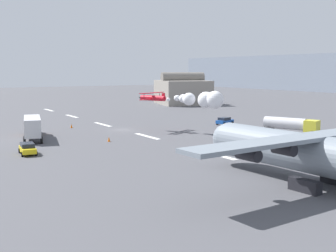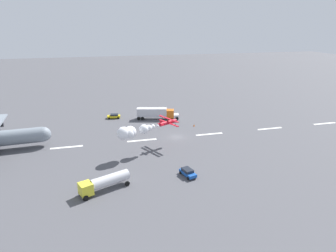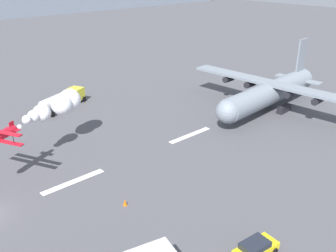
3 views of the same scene
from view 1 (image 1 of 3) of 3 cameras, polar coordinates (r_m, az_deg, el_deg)
name	(u,v)px [view 1 (image 1 of 3)]	position (r m, az deg, el deg)	size (l,w,h in m)	color
ground_plane	(123,130)	(84.84, -5.83, -0.49)	(440.00, 440.00, 0.00)	#4C4C51
runway_stripe_0	(49,110)	(130.35, -15.08, 1.99)	(8.00, 0.90, 0.01)	white
runway_stripe_1	(72,116)	(111.81, -12.28, 1.25)	(8.00, 0.90, 0.01)	white
runway_stripe_2	(103,124)	(93.68, -8.39, 0.20)	(8.00, 0.90, 0.01)	white
runway_stripe_3	(147,136)	(76.23, -2.68, -1.33)	(8.00, 0.90, 0.01)	white
runway_stripe_4	(217,155)	(60.06, 6.27, -3.69)	(8.00, 0.90, 0.01)	white
cargo_transport_plane	(305,151)	(46.23, 17.17, -3.08)	(26.47, 31.13, 11.10)	gray
stunt_biplane_red	(201,100)	(77.71, 4.32, 3.40)	(16.52, 10.55, 3.07)	red
semi_truck_orange	(32,126)	(76.70, -17.04, 0.00)	(13.92, 6.02, 3.70)	silver
fuel_tanker_truck	(292,124)	(81.60, 15.61, 0.21)	(9.89, 6.10, 2.90)	yellow
followme_car_yellow	(28,148)	(62.87, -17.60, -2.75)	(4.38, 2.39, 1.52)	yellow
airport_staff_sedan	(225,121)	(93.13, 7.29, 0.68)	(2.94, 4.44, 1.52)	#194CA5
hangar_building	(183,91)	(147.71, 1.89, 4.50)	(21.94, 19.42, 10.55)	gray
traffic_cone_near	(72,126)	(89.08, -12.30, -0.01)	(0.44, 0.44, 0.75)	orange
traffic_cone_far	(109,139)	(71.13, -7.60, -1.70)	(0.44, 0.44, 0.75)	orange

